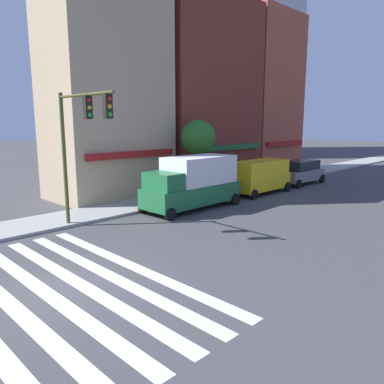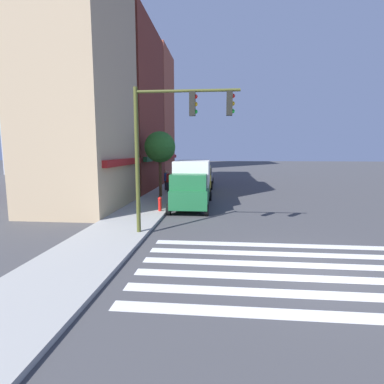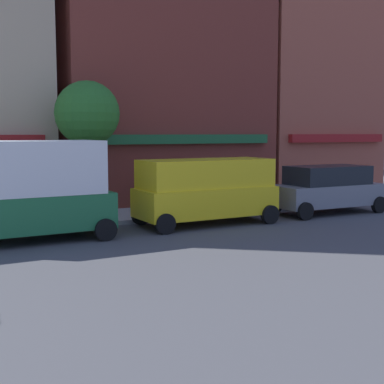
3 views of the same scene
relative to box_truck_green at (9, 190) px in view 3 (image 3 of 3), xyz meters
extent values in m
cube|color=maroon|center=(8.14, 6.80, 5.85)|extent=(9.90, 5.00, 14.88)
cube|color=#1E592D|center=(8.14, 4.15, 1.41)|extent=(8.41, 0.30, 0.40)
cube|color=#9E4C38|center=(16.85, 6.80, 6.04)|extent=(7.14, 5.00, 15.25)
cube|color=maroon|center=(16.85, 4.15, 1.41)|extent=(6.07, 0.30, 0.40)
cube|color=#1E6638|center=(-0.09, 0.00, -0.70)|extent=(6.23, 2.29, 1.10)
cube|color=silver|center=(0.53, 0.00, 0.65)|extent=(4.37, 2.27, 1.60)
cylinder|color=black|center=(2.60, 1.10, -1.25)|extent=(0.68, 0.22, 0.68)
cylinder|color=black|center=(2.60, -1.10, -1.25)|extent=(0.68, 0.22, 0.68)
cube|color=yellow|center=(6.74, 0.00, -0.75)|extent=(5.03, 2.06, 1.00)
cube|color=yellow|center=(6.74, 0.00, 0.25)|extent=(4.77, 1.90, 1.00)
cylinder|color=black|center=(4.65, 1.00, -1.25)|extent=(0.68, 0.22, 0.68)
cylinder|color=black|center=(4.65, -1.00, -1.25)|extent=(0.68, 0.22, 0.68)
cylinder|color=black|center=(8.84, 1.00, -1.25)|extent=(0.68, 0.22, 0.68)
cylinder|color=black|center=(8.84, -1.00, -1.25)|extent=(0.68, 0.22, 0.68)
cube|color=slate|center=(12.44, 0.00, -0.82)|extent=(4.72, 1.94, 0.85)
cube|color=black|center=(12.44, 0.00, -0.02)|extent=(3.31, 1.78, 0.75)
cylinder|color=black|center=(10.50, 0.95, -1.25)|extent=(0.68, 0.22, 0.68)
cylinder|color=black|center=(10.50, -0.95, -1.25)|extent=(0.68, 0.22, 0.68)
cylinder|color=black|center=(14.38, 0.95, -1.25)|extent=(0.68, 0.22, 0.68)
cylinder|color=black|center=(14.38, -0.95, -1.25)|extent=(0.68, 0.22, 0.68)
cylinder|color=#23232D|center=(7.19, 3.09, -1.01)|extent=(0.26, 0.26, 0.85)
cylinder|color=#2D4C9E|center=(7.19, 3.09, -0.24)|extent=(0.32, 0.32, 0.70)
sphere|color=tan|center=(7.19, 3.09, 0.22)|extent=(0.22, 0.22, 0.22)
cylinder|color=#23232D|center=(5.91, 2.65, -1.01)|extent=(0.26, 0.26, 0.85)
cylinder|color=red|center=(5.91, 2.65, -0.24)|extent=(0.32, 0.32, 0.70)
sphere|color=tan|center=(5.91, 2.65, 0.22)|extent=(0.22, 0.22, 0.22)
cylinder|color=brown|center=(3.32, 2.80, 0.07)|extent=(0.24, 0.24, 3.00)
sphere|color=#286623|center=(3.32, 2.80, 2.40)|extent=(2.38, 2.38, 2.38)
camera|label=1|loc=(-15.23, -15.05, 3.40)|focal=35.00mm
camera|label=2|loc=(-19.53, -1.87, 2.11)|focal=28.00mm
camera|label=3|loc=(-2.67, -16.44, 1.68)|focal=50.00mm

